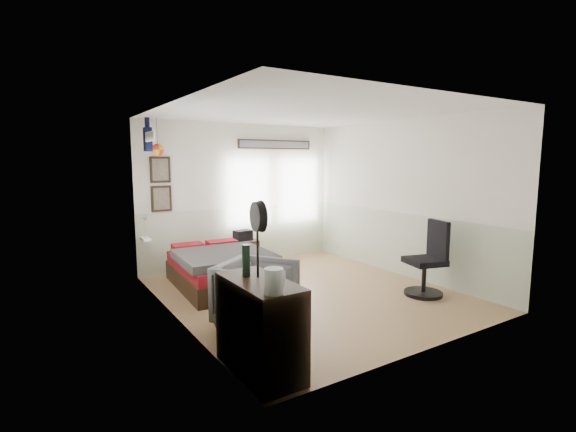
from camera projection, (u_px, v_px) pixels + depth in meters
name	position (u px, v px, depth m)	size (l,w,h in m)	color
ground_plane	(308.00, 293.00, 6.36)	(4.00, 4.50, 0.01)	#A57643
room_shell	(297.00, 187.00, 6.26)	(4.02, 4.52, 2.71)	silver
wall_decor	(190.00, 155.00, 7.13)	(3.55, 1.32, 1.44)	#301F16
bed	(220.00, 269.00, 6.66)	(1.43, 1.93, 0.59)	black
dresser	(260.00, 326.00, 3.96)	(0.48, 1.00, 0.90)	black
armchair	(257.00, 293.00, 5.13)	(0.84, 0.87, 0.79)	slate
nightstand	(243.00, 253.00, 7.91)	(0.51, 0.41, 0.51)	black
task_chair	(428.00, 265.00, 6.23)	(0.61, 0.61, 1.13)	black
kettle	(274.00, 281.00, 3.50)	(0.19, 0.16, 0.22)	silver
bottle	(246.00, 261.00, 4.01)	(0.08, 0.08, 0.31)	black
stand_fan	(258.00, 218.00, 3.93)	(0.11, 0.30, 0.74)	black
black_bag	(243.00, 235.00, 7.86)	(0.33, 0.21, 0.19)	black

